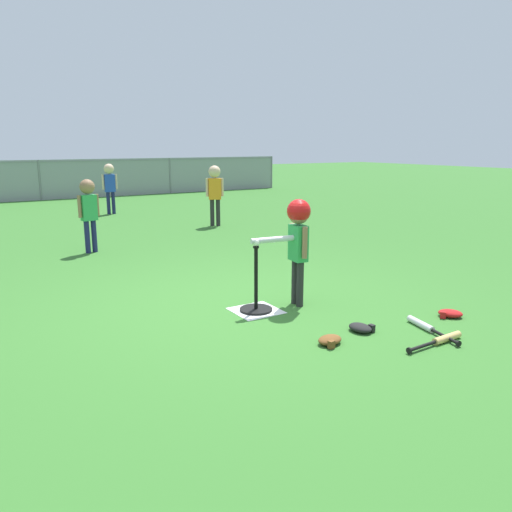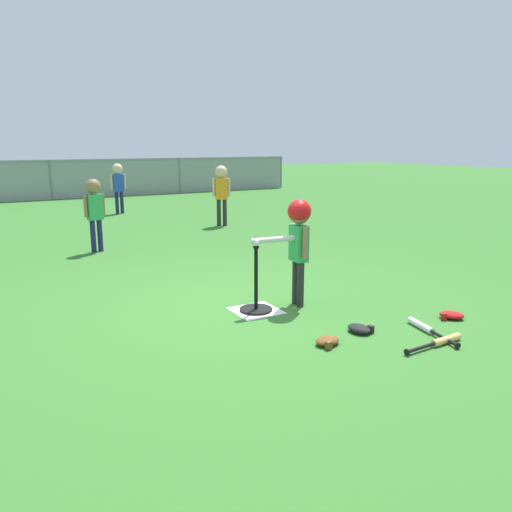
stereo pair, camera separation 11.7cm
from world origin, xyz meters
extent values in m
plane|color=#336B28|center=(0.00, 0.00, 0.00)|extent=(60.00, 60.00, 0.00)
cube|color=white|center=(0.09, -0.22, 0.00)|extent=(0.44, 0.44, 0.01)
cylinder|color=black|center=(0.09, -0.22, 0.01)|extent=(0.32, 0.32, 0.03)
cylinder|color=black|center=(0.09, -0.22, 0.34)|extent=(0.04, 0.04, 0.62)
cylinder|color=black|center=(0.09, -0.22, 0.64)|extent=(0.06, 0.06, 0.02)
sphere|color=white|center=(0.09, -0.22, 0.68)|extent=(0.07, 0.07, 0.07)
cylinder|color=#262626|center=(0.54, -0.33, 0.23)|extent=(0.07, 0.07, 0.46)
cylinder|color=#262626|center=(0.55, -0.23, 0.23)|extent=(0.07, 0.07, 0.46)
cube|color=green|center=(0.54, -0.28, 0.64)|extent=(0.15, 0.22, 0.36)
cylinder|color=#8C6647|center=(0.53, -0.41, 0.66)|extent=(0.05, 0.05, 0.31)
cylinder|color=#8C6647|center=(0.56, -0.15, 0.66)|extent=(0.05, 0.05, 0.31)
sphere|color=#8C6647|center=(0.54, -0.28, 0.93)|extent=(0.20, 0.20, 0.20)
sphere|color=red|center=(0.54, -0.28, 0.96)|extent=(0.24, 0.24, 0.24)
cylinder|color=silver|center=(0.33, -0.26, 0.70)|extent=(0.60, 0.13, 0.06)
cylinder|color=#191E4C|center=(-0.54, 3.39, 0.24)|extent=(0.08, 0.08, 0.49)
cylinder|color=#191E4C|center=(-0.64, 3.37, 0.24)|extent=(0.08, 0.08, 0.49)
cube|color=green|center=(-0.59, 3.38, 0.68)|extent=(0.24, 0.17, 0.38)
cylinder|color=#8C6647|center=(-0.46, 3.41, 0.70)|extent=(0.05, 0.05, 0.32)
cylinder|color=#8C6647|center=(-0.72, 3.36, 0.70)|extent=(0.05, 0.05, 0.32)
sphere|color=#8C6647|center=(-0.59, 3.38, 0.99)|extent=(0.22, 0.22, 0.22)
cylinder|color=#262626|center=(2.20, 4.62, 0.26)|extent=(0.08, 0.08, 0.53)
cylinder|color=#262626|center=(2.09, 4.66, 0.26)|extent=(0.08, 0.08, 0.53)
cube|color=orange|center=(2.14, 4.64, 0.73)|extent=(0.27, 0.22, 0.41)
cylinder|color=beige|center=(2.28, 4.58, 0.76)|extent=(0.06, 0.06, 0.35)
cylinder|color=beige|center=(2.01, 4.70, 0.76)|extent=(0.06, 0.06, 0.35)
sphere|color=beige|center=(2.14, 4.64, 1.07)|extent=(0.23, 0.23, 0.23)
cylinder|color=#191E4C|center=(0.94, 7.46, 0.26)|extent=(0.08, 0.08, 0.51)
cylinder|color=#191E4C|center=(0.83, 7.47, 0.26)|extent=(0.08, 0.08, 0.51)
cube|color=#2347B7|center=(0.89, 7.47, 0.71)|extent=(0.24, 0.16, 0.40)
cylinder|color=beige|center=(1.03, 7.45, 0.74)|extent=(0.06, 0.06, 0.34)
cylinder|color=beige|center=(0.74, 7.48, 0.74)|extent=(0.06, 0.06, 0.34)
sphere|color=beige|center=(0.89, 7.47, 1.04)|extent=(0.23, 0.23, 0.23)
cylinder|color=silver|center=(1.10, -1.38, 0.03)|extent=(0.13, 0.33, 0.06)
cylinder|color=black|center=(1.03, -1.69, 0.03)|extent=(0.10, 0.32, 0.03)
cylinder|color=black|center=(1.00, -1.85, 0.03)|extent=(0.05, 0.03, 0.05)
cylinder|color=#DBB266|center=(1.02, -1.72, 0.03)|extent=(0.31, 0.07, 0.06)
cylinder|color=black|center=(0.71, -1.73, 0.03)|extent=(0.31, 0.04, 0.03)
cylinder|color=black|center=(0.55, -1.73, 0.03)|extent=(0.02, 0.05, 0.05)
ellipsoid|color=black|center=(0.56, -1.18, 0.04)|extent=(0.18, 0.23, 0.07)
cube|color=black|center=(0.64, -1.23, 0.04)|extent=(0.04, 0.05, 0.06)
ellipsoid|color=#B21919|center=(1.55, -1.34, 0.04)|extent=(0.26, 0.27, 0.07)
cube|color=#B21919|center=(1.46, -1.34, 0.04)|extent=(0.06, 0.06, 0.06)
ellipsoid|color=brown|center=(0.16, -1.25, 0.04)|extent=(0.24, 0.19, 0.07)
cube|color=brown|center=(0.11, -1.33, 0.04)|extent=(0.06, 0.05, 0.06)
cylinder|color=slate|center=(0.00, 11.47, 0.57)|extent=(0.06, 0.06, 1.15)
cylinder|color=slate|center=(4.00, 11.47, 0.57)|extent=(0.06, 0.06, 1.15)
cylinder|color=slate|center=(8.00, 11.47, 0.57)|extent=(0.06, 0.06, 1.15)
cube|color=gray|center=(0.00, 11.47, 1.09)|extent=(16.00, 0.03, 0.03)
cube|color=gray|center=(0.00, 11.47, 0.57)|extent=(16.00, 0.01, 1.15)
camera|label=1|loc=(-2.38, -4.21, 1.60)|focal=35.28mm
camera|label=2|loc=(-2.28, -4.27, 1.60)|focal=35.28mm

